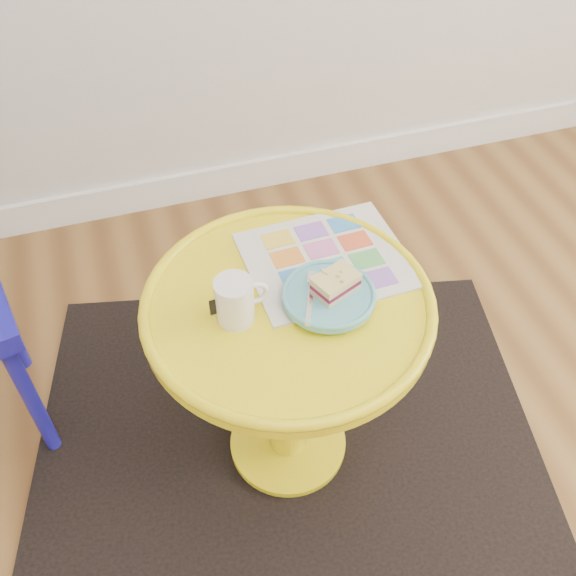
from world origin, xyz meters
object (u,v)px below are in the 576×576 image
object	(u,v)px
newspaper	(327,259)
mug	(236,300)
side_table	(288,350)
plate	(329,296)

from	to	relation	value
newspaper	mug	bearing A→B (deg)	-158.10
newspaper	side_table	bearing A→B (deg)	-144.30
side_table	plate	xyz separation A→B (m)	(0.08, -0.03, 0.18)
newspaper	plate	world-z (taller)	plate
mug	plate	size ratio (longest dim) A/B	0.58
newspaper	mug	distance (m)	0.25
side_table	mug	world-z (taller)	mug
newspaper	plate	size ratio (longest dim) A/B	1.82
newspaper	mug	size ratio (longest dim) A/B	3.14
side_table	plate	size ratio (longest dim) A/B	3.18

